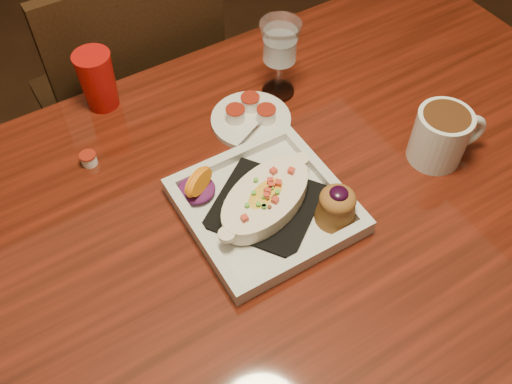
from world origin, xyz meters
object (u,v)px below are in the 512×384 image
saucer (251,118)px  red_tumbler (98,80)px  coffee_mug (442,134)px  table (266,246)px  plate (273,203)px  goblet (280,46)px  chair_far (136,103)px

saucer → red_tumbler: size_ratio=1.29×
coffee_mug → saucer: coffee_mug is taller
table → plate: 0.12m
table → plate: (0.01, -0.00, 0.12)m
goblet → red_tumbler: 0.35m
red_tumbler → plate: bearing=-70.7°
saucer → plate: bearing=-111.7°
table → coffee_mug: coffee_mug is taller
table → coffee_mug: 0.37m
saucer → chair_far: bearing=102.2°
chair_far → goblet: (0.18, -0.38, 0.36)m
table → red_tumbler: (-0.13, 0.40, 0.16)m
chair_far → saucer: size_ratio=6.06×
red_tumbler → chair_far: bearing=60.8°
goblet → saucer: 0.14m
coffee_mug → saucer: bearing=151.0°
coffee_mug → red_tumbler: bearing=152.9°
table → plate: bearing=-0.0°
table → chair_far: chair_far is taller
plate → coffee_mug: 0.33m
plate → saucer: (0.08, 0.20, -0.01)m
chair_far → saucer: (0.09, -0.43, 0.25)m
plate → saucer: size_ratio=1.71×
coffee_mug → goblet: goblet is taller
goblet → red_tumbler: bearing=153.9°
plate → table: bearing=-179.3°
coffee_mug → red_tumbler: red_tumbler is taller
chair_far → goblet: bearing=115.6°
chair_far → coffee_mug: (0.33, -0.68, 0.30)m
coffee_mug → red_tumbler: size_ratio=1.14×
plate → saucer: bearing=68.9°
goblet → table: bearing=-126.7°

